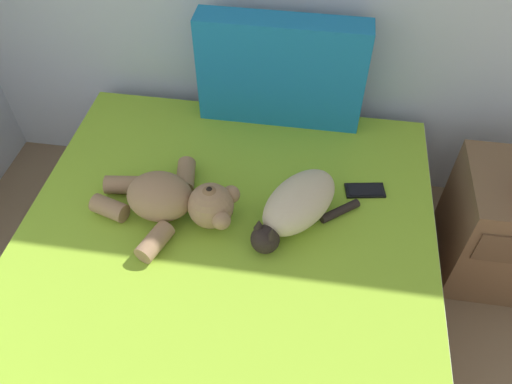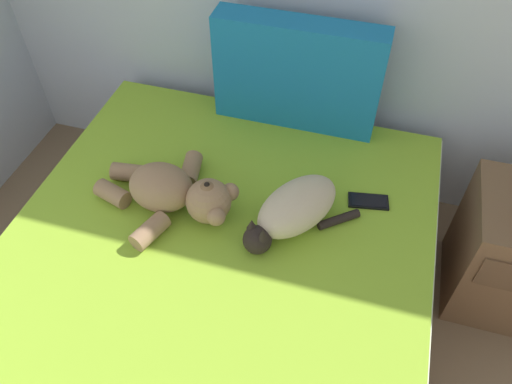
% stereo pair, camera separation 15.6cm
% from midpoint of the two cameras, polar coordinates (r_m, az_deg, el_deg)
% --- Properties ---
extents(bed, '(1.53, 1.90, 0.48)m').
position_cam_midpoint_polar(bed, '(1.86, -3.22, -13.69)').
color(bed, brown).
rests_on(bed, ground_plane).
extents(patterned_cushion, '(0.68, 0.13, 0.46)m').
position_cam_midpoint_polar(patterned_cushion, '(2.06, 6.98, 13.16)').
color(patterned_cushion, '#1972AD').
rests_on(patterned_cushion, bed).
extents(cat, '(0.39, 0.41, 0.15)m').
position_cam_midpoint_polar(cat, '(1.74, 6.91, -2.15)').
color(cat, '#C6B293').
rests_on(cat, bed).
extents(teddy_bear, '(0.53, 0.47, 0.17)m').
position_cam_midpoint_polar(teddy_bear, '(1.79, -6.86, -0.15)').
color(teddy_bear, '#937051').
rests_on(teddy_bear, bed).
extents(cell_phone, '(0.16, 0.10, 0.01)m').
position_cam_midpoint_polar(cell_phone, '(1.90, 15.08, -1.13)').
color(cell_phone, black).
rests_on(cell_phone, bed).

